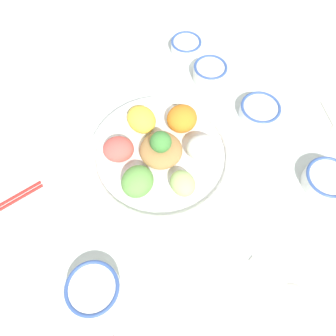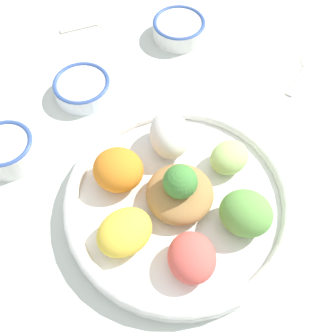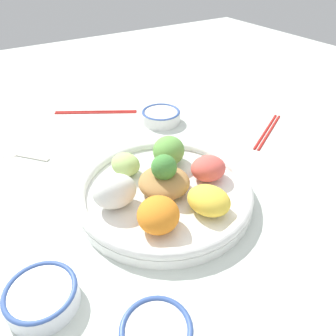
# 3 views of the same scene
# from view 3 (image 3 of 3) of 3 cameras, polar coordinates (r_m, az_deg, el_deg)

# --- Properties ---
(ground_plane) EXTENTS (2.40, 2.40, 0.00)m
(ground_plane) POSITION_cam_3_polar(r_m,az_deg,el_deg) (0.67, -0.36, -3.07)
(ground_plane) COLOR silver
(salad_platter) EXTENTS (0.34, 0.34, 0.10)m
(salad_platter) POSITION_cam_3_polar(r_m,az_deg,el_deg) (0.62, -0.68, -3.56)
(salad_platter) COLOR white
(salad_platter) RESTS_ON ground_plane
(sauce_bowl_dark) EXTENTS (0.10, 0.10, 0.03)m
(sauce_bowl_dark) POSITION_cam_3_polar(r_m,az_deg,el_deg) (0.51, -21.14, -20.05)
(sauce_bowl_dark) COLOR white
(sauce_bowl_dark) RESTS_ON ground_plane
(sauce_bowl_far) EXTENTS (0.10, 0.10, 0.03)m
(sauce_bowl_far) POSITION_cam_3_polar(r_m,az_deg,el_deg) (0.90, -1.22, 9.08)
(sauce_bowl_far) COLOR white
(sauce_bowl_far) RESTS_ON ground_plane
(chopsticks_pair_near) EXTENTS (0.11, 0.19, 0.01)m
(chopsticks_pair_near) POSITION_cam_3_polar(r_m,az_deg,el_deg) (0.89, 16.98, 6.26)
(chopsticks_pair_near) COLOR red
(chopsticks_pair_near) RESTS_ON ground_plane
(chopsticks_pair_far) EXTENTS (0.13, 0.21, 0.01)m
(chopsticks_pair_far) POSITION_cam_3_polar(r_m,az_deg,el_deg) (0.98, -12.46, 9.61)
(chopsticks_pair_far) COLOR red
(chopsticks_pair_far) RESTS_ON ground_plane
(serving_spoon_main) EXTENTS (0.11, 0.10, 0.01)m
(serving_spoon_main) POSITION_cam_3_polar(r_m,az_deg,el_deg) (0.84, -24.77, 2.28)
(serving_spoon_main) COLOR beige
(serving_spoon_main) RESTS_ON ground_plane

